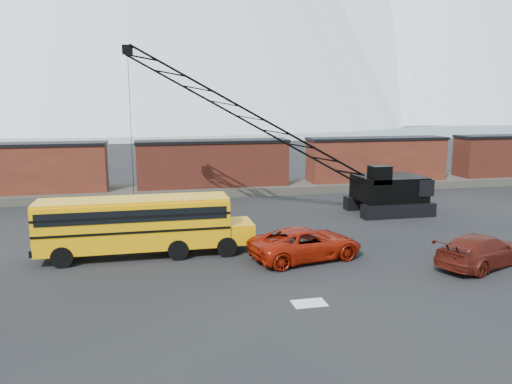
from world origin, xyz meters
TOP-DOWN VIEW (x-y plane):
  - ground at (0.00, 0.00)m, footprint 160.00×160.00m
  - gravel_berm at (0.00, 22.00)m, footprint 120.00×5.00m
  - boxcar_west_near at (-16.00, 22.00)m, footprint 13.70×3.10m
  - boxcar_mid at (0.00, 22.00)m, footprint 13.70×3.10m
  - boxcar_east_near at (16.00, 22.00)m, footprint 13.70×3.10m
  - snow_patch at (0.50, -4.00)m, footprint 1.40×0.90m
  - school_bus at (-6.28, 4.18)m, footprint 11.65×2.65m
  - red_pickup at (2.23, 1.74)m, footprint 6.55×4.03m
  - maroon_suv at (10.57, -1.32)m, footprint 6.14×4.30m
  - crawler_crane at (2.64, 11.88)m, footprint 21.86×4.20m

SIDE VIEW (x-z plane):
  - ground at x=0.00m, z-range 0.00..0.00m
  - snow_patch at x=0.50m, z-range 0.00..0.02m
  - gravel_berm at x=0.00m, z-range 0.00..0.70m
  - maroon_suv at x=10.57m, z-range 0.00..1.65m
  - red_pickup at x=2.23m, z-range 0.00..1.69m
  - school_bus at x=-6.28m, z-range 0.20..3.39m
  - boxcar_west_near at x=-16.00m, z-range 0.68..4.85m
  - boxcar_mid at x=0.00m, z-range 0.68..4.85m
  - boxcar_east_near at x=16.00m, z-range 0.68..4.85m
  - crawler_crane at x=2.64m, z-range 0.40..12.55m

